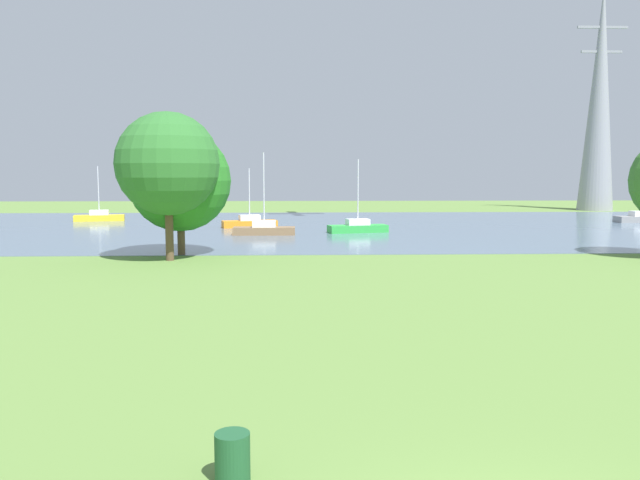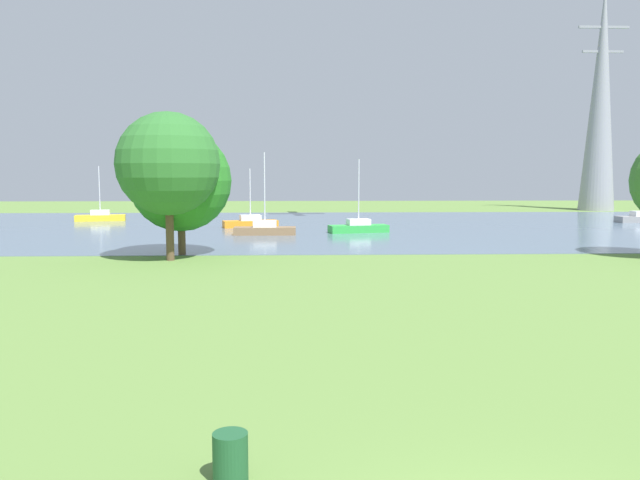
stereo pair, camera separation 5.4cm
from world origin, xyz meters
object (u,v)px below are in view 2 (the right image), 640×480
Objects in this scene: sailboat_orange at (250,222)px; electricity_pylon at (601,97)px; sailboat_brown at (265,229)px; tree_east_far at (168,164)px; sailboat_green at (358,227)px; sailboat_yellow at (100,217)px; tree_mid_shore at (180,181)px; litter_bin at (230,458)px.

sailboat_orange is 51.14m from electricity_pylon.
tree_east_far reaches higher than sailboat_brown.
sailboat_brown is at bearing -142.70° from electricity_pylon.
sailboat_green is at bearing -29.75° from sailboat_orange.
sailboat_yellow is 0.74× the size of tree_mid_shore.
sailboat_yellow is at bearing 115.75° from tree_mid_shore.
sailboat_orange is 19.49m from tree_mid_shore.
electricity_pylon is (45.59, 45.58, 9.08)m from tree_east_far.
tree_mid_shore is (-5.77, 27.92, 3.98)m from litter_bin.
tree_mid_shore is 63.51m from electricity_pylon.
sailboat_orange is 0.18× the size of electricity_pylon.
sailboat_yellow is at bearing 139.23° from sailboat_brown.
tree_mid_shore is at bearing -130.67° from sailboat_green.
tree_east_far is at bearing -126.92° from sailboat_green.
tree_east_far is (-11.99, -15.96, 4.87)m from sailboat_green.
sailboat_brown is at bearing 92.14° from litter_bin.
sailboat_orange is at bearing 103.33° from sailboat_brown.
sailboat_orange is 0.70× the size of tree_mid_shore.
tree_east_far is 0.28× the size of electricity_pylon.
sailboat_orange is at bearing 82.04° from tree_mid_shore.
litter_bin is 0.11× the size of tree_mid_shore.
electricity_pylon is at bearing 37.30° from sailboat_brown.
tree_east_far is 2.47m from tree_mid_shore.
tree_east_far is at bearing 103.17° from litter_bin.
sailboat_orange is 0.64× the size of tree_east_far.
sailboat_orange reaches higher than litter_bin.
sailboat_brown is at bearing -167.38° from sailboat_green.
sailboat_green is at bearing 49.33° from tree_mid_shore.
electricity_pylon reaches higher than litter_bin.
electricity_pylon reaches higher than sailboat_green.
litter_bin is at bearing -76.83° from tree_east_far.
sailboat_green is 0.80× the size of tree_mid_shore.
sailboat_brown is 0.78× the size of tree_east_far.
litter_bin is at bearing -78.32° from tree_mid_shore.
sailboat_orange is at bearing -150.26° from electricity_pylon.
litter_bin is 42.04m from sailboat_green.
sailboat_brown is 7.08m from sailboat_orange.
electricity_pylon is at bearing 29.74° from sailboat_orange.
sailboat_green is (7.49, 1.68, -0.01)m from sailboat_brown.
tree_mid_shore is 0.26× the size of electricity_pylon.
sailboat_yellow is at bearing 108.87° from litter_bin.
sailboat_brown is 22.76m from sailboat_yellow.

